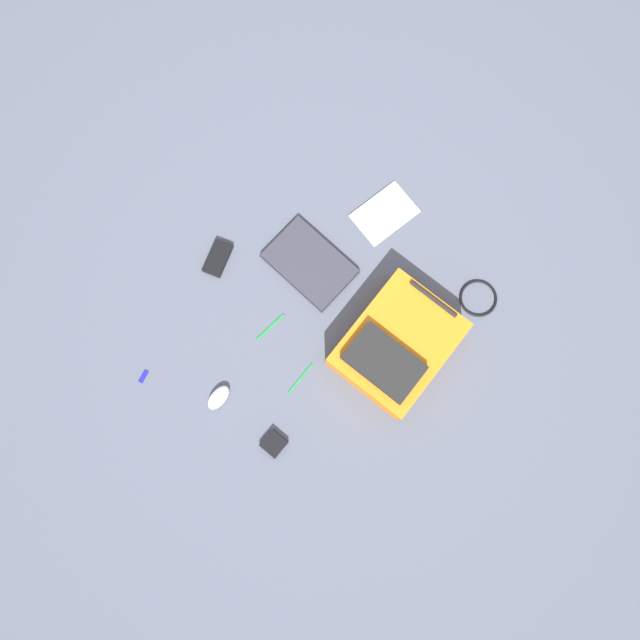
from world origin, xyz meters
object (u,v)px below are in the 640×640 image
object	(u,v)px
computer_mouse	(218,398)
pen_blue	(300,378)
book_blue	(384,214)
pen_black	(270,326)
power_brick	(218,258)
usb_stick	(143,376)
cable_coil	(478,298)
earbud_pouch	(274,444)
backpack	(396,346)
laptop	(310,264)

from	to	relation	value
computer_mouse	pen_blue	xyz separation A→B (m)	(0.22, 0.23, -0.02)
book_blue	pen_black	xyz separation A→B (m)	(-0.14, -0.63, -0.00)
power_brick	pen_blue	distance (m)	0.57
pen_blue	usb_stick	bearing A→B (deg)	-148.30
cable_coil	power_brick	xyz separation A→B (m)	(-0.95, -0.41, 0.01)
computer_mouse	cable_coil	bearing A→B (deg)	58.96
cable_coil	earbud_pouch	distance (m)	0.97
earbud_pouch	computer_mouse	bearing A→B (deg)	173.17
backpack	pen_black	world-z (taller)	backpack
book_blue	earbud_pouch	distance (m)	1.00
laptop	cable_coil	distance (m)	0.67
usb_stick	computer_mouse	bearing A→B (deg)	16.94
computer_mouse	backpack	bearing A→B (deg)	53.70
backpack	book_blue	world-z (taller)	backpack
book_blue	pen_blue	world-z (taller)	book_blue
book_blue	cable_coil	distance (m)	0.50
backpack	laptop	bearing A→B (deg)	166.36
book_blue	cable_coil	world-z (taller)	same
usb_stick	earbud_pouch	bearing A→B (deg)	5.75
pen_black	pen_blue	xyz separation A→B (m)	(0.21, -0.11, -0.00)
cable_coil	pen_blue	world-z (taller)	cable_coil
computer_mouse	pen_black	world-z (taller)	computer_mouse
backpack	power_brick	world-z (taller)	backpack
pen_blue	usb_stick	world-z (taller)	same
backpack	earbud_pouch	bearing A→B (deg)	-109.47
pen_black	usb_stick	size ratio (longest dim) A/B	2.79
pen_black	pen_blue	size ratio (longest dim) A/B	0.98
book_blue	computer_mouse	world-z (taller)	computer_mouse
laptop	earbud_pouch	bearing A→B (deg)	-68.54
backpack	pen_blue	distance (m)	0.38
computer_mouse	earbud_pouch	distance (m)	0.27
power_brick	earbud_pouch	xyz separation A→B (m)	(0.58, -0.48, -0.00)
backpack	pen_blue	size ratio (longest dim) A/B	3.28
backpack	pen_black	bearing A→B (deg)	-157.90
computer_mouse	cable_coil	world-z (taller)	computer_mouse
cable_coil	pen_blue	size ratio (longest dim) A/B	1.04
computer_mouse	pen_blue	size ratio (longest dim) A/B	0.74
earbud_pouch	usb_stick	world-z (taller)	earbud_pouch
cable_coil	usb_stick	distance (m)	1.33
backpack	earbud_pouch	xyz separation A→B (m)	(-0.19, -0.55, -0.07)
laptop	pen_blue	xyz separation A→B (m)	(0.21, -0.40, -0.01)
pen_blue	earbud_pouch	world-z (taller)	earbud_pouch
cable_coil	earbud_pouch	size ratio (longest dim) A/B	1.92
pen_blue	laptop	bearing A→B (deg)	117.83
laptop	power_brick	bearing A→B (deg)	-151.09
backpack	usb_stick	bearing A→B (deg)	-141.30
computer_mouse	pen_black	distance (m)	0.33
power_brick	earbud_pouch	world-z (taller)	power_brick
book_blue	pen_black	size ratio (longest dim) A/B	2.01
backpack	laptop	world-z (taller)	backpack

